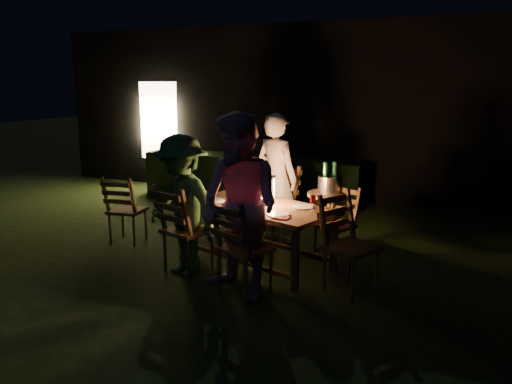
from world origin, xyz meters
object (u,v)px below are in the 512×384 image
at_px(person_house_side, 277,178).
at_px(ice_bucket, 330,184).
at_px(chair_far_left, 274,218).
at_px(side_table, 329,200).
at_px(bottle_bucket_a, 325,181).
at_px(person_opp_left, 182,206).
at_px(chair_end, 349,262).
at_px(person_opp_right, 240,207).
at_px(chair_near_left, 187,245).
at_px(chair_spare, 127,222).
at_px(bottle_bucket_b, 335,180).
at_px(chair_near_right, 243,264).
at_px(bottle_table, 246,190).
at_px(dining_table, 261,211).
at_px(lantern, 267,192).
at_px(chair_far_right, 335,236).

relative_size(person_house_side, ice_bucket, 5.84).
xyz_separation_m(chair_far_left, side_table, (0.78, -0.06, 0.34)).
bearing_deg(bottle_bucket_a, person_opp_left, -131.55).
height_order(chair_end, person_opp_right, person_opp_right).
height_order(person_opp_right, person_opp_left, person_opp_right).
relative_size(chair_near_left, chair_end, 1.01).
distance_m(chair_near_left, chair_spare, 1.45).
bearing_deg(chair_spare, chair_far_left, 16.70).
relative_size(chair_end, bottle_bucket_b, 3.33).
bearing_deg(person_house_side, chair_end, 154.04).
xyz_separation_m(chair_spare, person_opp_left, (1.30, -0.66, 0.50)).
height_order(chair_near_left, person_opp_right, person_opp_right).
distance_m(chair_end, bottle_bucket_b, 1.48).
height_order(chair_spare, ice_bucket, ice_bucket).
bearing_deg(chair_near_right, person_opp_left, -175.50).
xyz_separation_m(bottle_table, side_table, (0.84, 0.74, -0.20)).
height_order(chair_far_left, person_opp_left, person_opp_left).
xyz_separation_m(chair_spare, person_opp_right, (2.15, -0.95, 0.64)).
bearing_deg(dining_table, chair_far_left, 120.08).
bearing_deg(person_opp_left, bottle_bucket_b, 66.78).
bearing_deg(chair_near_left, bottle_table, 73.24).
xyz_separation_m(dining_table, bottle_bucket_a, (0.56, 0.78, 0.26)).
xyz_separation_m(chair_far_left, chair_end, (1.34, -1.27, -0.01)).
height_order(dining_table, person_house_side, person_house_side).
bearing_deg(lantern, person_opp_left, -138.83).
distance_m(person_house_side, person_opp_right, 1.87).
bearing_deg(bottle_table, chair_far_right, 24.84).
relative_size(person_opp_right, bottle_bucket_a, 5.86).
distance_m(chair_near_right, chair_end, 1.10).
xyz_separation_m(chair_near_left, chair_spare, (-1.31, 0.61, -0.03)).
bearing_deg(person_house_side, chair_spare, 44.94).
bearing_deg(ice_bucket, bottle_bucket_a, -141.34).
distance_m(dining_table, ice_bucket, 1.04).
distance_m(chair_far_right, bottle_table, 1.26).
height_order(dining_table, bottle_bucket_b, bottle_bucket_b).
height_order(chair_far_left, person_opp_right, person_opp_right).
relative_size(bottle_table, ice_bucket, 0.93).
relative_size(chair_end, lantern, 3.04).
relative_size(person_opp_right, person_opp_left, 1.18).
height_order(dining_table, chair_far_right, chair_far_right).
bearing_deg(chair_far_left, chair_spare, 50.66).
distance_m(person_house_side, ice_bucket, 0.77).
height_order(person_opp_right, bottle_bucket_b, person_opp_right).
height_order(dining_table, chair_far_left, chair_far_left).
height_order(chair_end, bottle_table, chair_end).
bearing_deg(chair_end, chair_near_right, -37.15).
distance_m(chair_spare, ice_bucket, 2.78).
bearing_deg(bottle_bucket_a, chair_near_left, -132.09).
relative_size(chair_end, bottle_table, 3.81).
relative_size(chair_end, person_house_side, 0.61).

